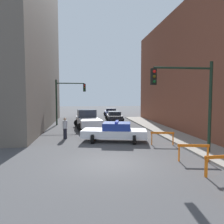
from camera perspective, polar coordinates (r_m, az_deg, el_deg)
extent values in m
plane|color=#4C4C4F|center=(11.25, -0.28, -13.18)|extent=(120.00, 120.00, 0.00)
cylinder|color=black|center=(13.78, 24.24, 1.18)|extent=(0.18, 0.18, 5.20)
cylinder|color=black|center=(13.04, 18.07, 10.88)|extent=(3.40, 0.12, 0.12)
cube|color=black|center=(12.36, 10.80, 9.06)|extent=(0.30, 0.22, 0.90)
sphere|color=red|center=(12.25, 11.03, 10.37)|extent=(0.18, 0.18, 0.18)
sphere|color=#4C3D0C|center=(12.22, 11.01, 9.11)|extent=(0.18, 0.18, 0.18)
sphere|color=#0C4219|center=(12.20, 11.00, 7.85)|extent=(0.18, 0.18, 0.18)
cylinder|color=black|center=(25.81, -14.31, 2.43)|extent=(0.18, 0.18, 5.20)
cylinder|color=black|center=(25.69, -10.83, 7.38)|extent=(3.20, 0.12, 0.12)
cube|color=black|center=(25.63, -7.22, 6.32)|extent=(0.30, 0.22, 0.90)
sphere|color=red|center=(25.50, -7.22, 6.93)|extent=(0.18, 0.18, 0.18)
sphere|color=#4C3D0C|center=(25.49, -7.22, 6.33)|extent=(0.18, 0.18, 0.18)
sphere|color=#0C4219|center=(25.48, -7.21, 5.72)|extent=(0.18, 0.18, 0.18)
cube|color=white|center=(16.17, 0.59, -5.58)|extent=(4.99, 2.83, 0.55)
cube|color=navy|center=(16.07, 1.27, -3.71)|extent=(2.28, 2.02, 0.52)
cylinder|color=black|center=(15.57, -5.05, -7.01)|extent=(0.36, 0.69, 0.66)
cylinder|color=black|center=(17.22, -4.05, -5.91)|extent=(0.36, 0.69, 0.66)
cylinder|color=black|center=(15.33, 5.82, -7.19)|extent=(0.36, 0.69, 0.66)
cylinder|color=black|center=(17.01, 5.75, -6.05)|extent=(0.36, 0.69, 0.66)
cube|color=#2633BF|center=(16.03, 1.27, -2.58)|extent=(0.50, 1.39, 0.12)
cube|color=silver|center=(22.49, -6.24, -2.45)|extent=(2.66, 5.61, 0.70)
cube|color=#2D333D|center=(23.48, -6.64, -0.33)|extent=(2.04, 1.94, 0.80)
cylinder|color=black|center=(24.07, -8.99, -2.87)|extent=(0.83, 0.36, 0.80)
cylinder|color=black|center=(24.32, -4.67, -2.76)|extent=(0.83, 0.36, 0.80)
cylinder|color=black|center=(20.77, -8.07, -4.00)|extent=(0.83, 0.36, 0.80)
cylinder|color=black|center=(21.05, -3.08, -3.85)|extent=(0.83, 0.36, 0.80)
cube|color=black|center=(29.07, 0.57, -1.26)|extent=(1.97, 4.37, 0.52)
cube|color=#232833|center=(28.85, 0.61, -0.30)|extent=(1.65, 1.87, 0.48)
cylinder|color=black|center=(30.34, -1.24, -1.52)|extent=(0.63, 0.24, 0.62)
cylinder|color=black|center=(30.50, 1.87, -1.49)|extent=(0.63, 0.24, 0.62)
cylinder|color=black|center=(27.70, -0.85, -2.07)|extent=(0.63, 0.24, 0.62)
cylinder|color=black|center=(27.87, 2.55, -2.04)|extent=(0.63, 0.24, 0.62)
cube|color=navy|center=(36.20, -0.35, -0.16)|extent=(2.02, 4.39, 0.52)
cube|color=#232833|center=(36.00, -0.33, 0.61)|extent=(1.67, 1.88, 0.48)
cylinder|color=black|center=(37.50, -1.76, -0.41)|extent=(0.63, 0.25, 0.62)
cylinder|color=black|center=(37.62, 0.76, -0.39)|extent=(0.63, 0.25, 0.62)
cylinder|color=black|center=(34.85, -1.54, -0.77)|extent=(0.63, 0.25, 0.62)
cylinder|color=black|center=(34.97, 1.17, -0.75)|extent=(0.63, 0.25, 0.62)
cylinder|color=black|center=(17.58, -12.15, -5.53)|extent=(0.33, 0.33, 0.82)
cylinder|color=#B2B2B7|center=(17.47, -12.19, -3.20)|extent=(0.43, 0.43, 0.62)
sphere|color=tan|center=(17.42, -12.21, -1.83)|extent=(0.26, 0.26, 0.22)
cube|color=orange|center=(10.37, 26.84, -10.39)|extent=(1.60, 0.10, 0.14)
cube|color=orange|center=(10.07, 23.37, -12.96)|extent=(0.06, 0.16, 0.90)
cube|color=orange|center=(12.01, 20.53, -8.23)|extent=(1.58, 0.37, 0.14)
cube|color=orange|center=(11.91, 17.10, -10.12)|extent=(0.08, 0.17, 0.90)
cube|color=orange|center=(12.31, 23.74, -9.82)|extent=(0.08, 0.17, 0.90)
cube|color=orange|center=(15.40, 13.04, -5.34)|extent=(1.58, 0.37, 0.14)
cube|color=orange|center=(15.38, 10.35, -6.75)|extent=(0.08, 0.17, 0.90)
cube|color=orange|center=(15.60, 15.65, -6.69)|extent=(0.08, 0.17, 0.90)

